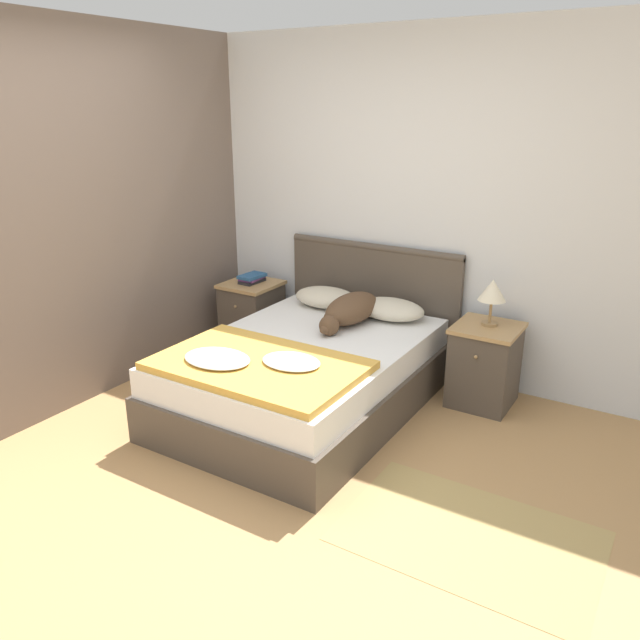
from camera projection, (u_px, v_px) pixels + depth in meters
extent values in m
plane|color=tan|center=(215.00, 488.00, 3.46)|extent=(16.00, 16.00, 0.00)
cube|color=silver|center=(390.00, 206.00, 4.74)|extent=(9.00, 0.06, 2.55)
cube|color=#706056|center=(141.00, 208.00, 4.63)|extent=(0.06, 3.10, 2.55)
cube|color=#4C4238|center=(305.00, 388.00, 4.31)|extent=(1.38, 1.94, 0.31)
cube|color=white|center=(305.00, 355.00, 4.23)|extent=(1.32, 1.88, 0.19)
cube|color=#4C4238|center=(372.00, 306.00, 5.00)|extent=(1.46, 0.04, 0.96)
cylinder|color=#4C4238|center=(374.00, 247.00, 4.84)|extent=(1.46, 0.06, 0.06)
cube|color=#4C4238|center=(252.00, 317.00, 5.36)|extent=(0.41, 0.43, 0.55)
cube|color=tan|center=(251.00, 284.00, 5.26)|extent=(0.43, 0.45, 0.03)
sphere|color=tan|center=(235.00, 307.00, 5.13)|extent=(0.02, 0.02, 0.02)
cube|color=#4C4238|center=(484.00, 367.00, 4.35)|extent=(0.41, 0.43, 0.55)
cube|color=tan|center=(488.00, 328.00, 4.26)|extent=(0.43, 0.45, 0.03)
sphere|color=tan|center=(476.00, 357.00, 4.12)|extent=(0.02, 0.02, 0.02)
ellipsoid|color=beige|center=(326.00, 297.00, 4.90)|extent=(0.52, 0.36, 0.15)
ellipsoid|color=beige|center=(390.00, 309.00, 4.63)|extent=(0.52, 0.36, 0.15)
cube|color=gold|center=(258.00, 365.00, 3.77)|extent=(1.25, 0.80, 0.05)
ellipsoid|color=silver|center=(217.00, 358.00, 3.77)|extent=(0.44, 0.32, 0.04)
ellipsoid|color=silver|center=(291.00, 361.00, 3.73)|extent=(0.37, 0.28, 0.04)
ellipsoid|color=brown|center=(352.00, 308.00, 4.55)|extent=(0.29, 0.59, 0.21)
sphere|color=brown|center=(329.00, 326.00, 4.30)|extent=(0.14, 0.14, 0.14)
ellipsoid|color=brown|center=(325.00, 330.00, 4.26)|extent=(0.06, 0.08, 0.06)
cone|color=brown|center=(325.00, 317.00, 4.31)|extent=(0.05, 0.05, 0.05)
cone|color=brown|center=(335.00, 319.00, 4.27)|extent=(0.05, 0.05, 0.05)
ellipsoid|color=brown|center=(373.00, 307.00, 4.75)|extent=(0.18, 0.26, 0.07)
cube|color=#232328|center=(252.00, 281.00, 5.27)|extent=(0.14, 0.23, 0.02)
cube|color=#703D7F|center=(252.00, 278.00, 5.27)|extent=(0.16, 0.22, 0.02)
cube|color=#285689|center=(252.00, 276.00, 5.25)|extent=(0.16, 0.23, 0.03)
cylinder|color=#9E7A4C|center=(489.00, 324.00, 4.27)|extent=(0.11, 0.11, 0.02)
cylinder|color=#9E7A4C|center=(490.00, 311.00, 4.24)|extent=(0.02, 0.02, 0.16)
cone|color=beige|center=(493.00, 290.00, 4.19)|extent=(0.19, 0.19, 0.15)
cube|color=tan|center=(469.00, 536.00, 3.08)|extent=(1.23, 0.82, 0.00)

